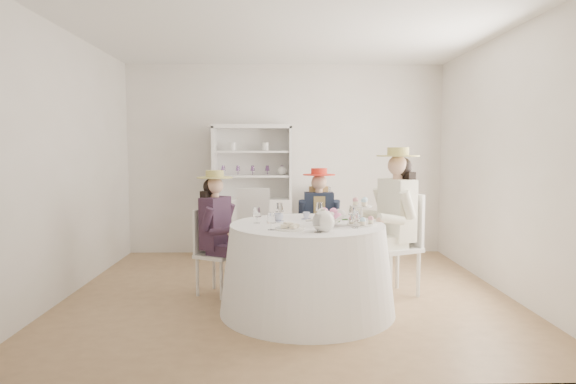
{
  "coord_description": "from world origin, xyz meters",
  "views": [
    {
      "loc": [
        -0.11,
        -4.93,
        1.49
      ],
      "look_at": [
        0.0,
        0.1,
        1.05
      ],
      "focal_mm": 30.0,
      "sensor_mm": 36.0,
      "label": 1
    }
  ],
  "objects": [
    {
      "name": "guest_mid",
      "position": [
        0.36,
        0.46,
        0.73
      ],
      "size": [
        0.46,
        0.48,
        1.28
      ],
      "rotation": [
        0.0,
        0.0,
        -0.02
      ],
      "color": "silver",
      "rests_on": "ground"
    },
    {
      "name": "flower_bowl",
      "position": [
        0.37,
        -0.59,
        0.84
      ],
      "size": [
        0.28,
        0.28,
        0.05
      ],
      "primitive_type": "imported",
      "rotation": [
        0.0,
        0.0,
        0.4
      ],
      "color": "white",
      "rests_on": "tea_table"
    },
    {
      "name": "hatbox",
      "position": [
        0.49,
        1.73,
        0.83
      ],
      "size": [
        0.36,
        0.36,
        0.29
      ],
      "primitive_type": "cylinder",
      "rotation": [
        0.0,
        0.0,
        0.31
      ],
      "color": "black",
      "rests_on": "side_table"
    },
    {
      "name": "tea_table",
      "position": [
        0.16,
        -0.56,
        0.4
      ],
      "size": [
        1.62,
        1.62,
        0.81
      ],
      "rotation": [
        0.0,
        0.0,
        0.38
      ],
      "color": "white",
      "rests_on": "ground"
    },
    {
      "name": "flower_arrangement",
      "position": [
        0.38,
        -0.66,
        0.91
      ],
      "size": [
        0.21,
        0.2,
        0.08
      ],
      "rotation": [
        0.0,
        0.0,
        0.19
      ],
      "color": "pink",
      "rests_on": "tea_table"
    },
    {
      "name": "teacup_a",
      "position": [
        -0.1,
        -0.43,
        0.85
      ],
      "size": [
        0.1,
        0.1,
        0.07
      ],
      "primitive_type": "imported",
      "rotation": [
        0.0,
        0.0,
        -0.09
      ],
      "color": "white",
      "rests_on": "tea_table"
    },
    {
      "name": "sandwich_plate",
      "position": [
        -0.01,
        -0.86,
        0.83
      ],
      "size": [
        0.26,
        0.26,
        0.06
      ],
      "rotation": [
        0.0,
        0.0,
        0.39
      ],
      "color": "white",
      "rests_on": "tea_table"
    },
    {
      "name": "wall_front",
      "position": [
        0.0,
        -2.0,
        1.35
      ],
      "size": [
        4.5,
        0.0,
        4.5
      ],
      "primitive_type": "plane",
      "rotation": [
        -1.57,
        0.0,
        0.0
      ],
      "color": "silver",
      "rests_on": "ground"
    },
    {
      "name": "table_teapot",
      "position": [
        0.28,
        -0.97,
        0.9
      ],
      "size": [
        0.26,
        0.19,
        0.2
      ],
      "rotation": [
        0.0,
        0.0,
        -0.37
      ],
      "color": "white",
      "rests_on": "tea_table"
    },
    {
      "name": "guest_left",
      "position": [
        -0.73,
        -0.04,
        0.72
      ],
      "size": [
        0.54,
        0.49,
        1.28
      ],
      "rotation": [
        0.0,
        0.0,
        1.09
      ],
      "color": "silver",
      "rests_on": "ground"
    },
    {
      "name": "stemware_set",
      "position": [
        0.16,
        -0.56,
        0.89
      ],
      "size": [
        0.99,
        0.99,
        0.15
      ],
      "color": "white",
      "rests_on": "tea_table"
    },
    {
      "name": "ground",
      "position": [
        0.0,
        0.0,
        0.0
      ],
      "size": [
        4.5,
        4.5,
        0.0
      ],
      "primitive_type": "plane",
      "color": "olive",
      "rests_on": "ground"
    },
    {
      "name": "guest_right",
      "position": [
        1.09,
        -0.09,
        0.86
      ],
      "size": [
        0.63,
        0.58,
        1.52
      ],
      "rotation": [
        0.0,
        0.0,
        -1.17
      ],
      "color": "silver",
      "rests_on": "ground"
    },
    {
      "name": "spare_chair",
      "position": [
        -0.41,
        1.01,
        0.55
      ],
      "size": [
        0.42,
        0.42,
        1.02
      ],
      "rotation": [
        0.0,
        0.0,
        3.14
      ],
      "color": "silver",
      "rests_on": "ground"
    },
    {
      "name": "side_table",
      "position": [
        0.49,
        1.73,
        0.34
      ],
      "size": [
        0.5,
        0.5,
        0.69
      ],
      "primitive_type": "cube",
      "rotation": [
        0.0,
        0.0,
        0.14
      ],
      "color": "silver",
      "rests_on": "ground"
    },
    {
      "name": "cupcake_stand",
      "position": [
        0.65,
        -0.64,
        0.9
      ],
      "size": [
        0.26,
        0.26,
        0.24
      ],
      "rotation": [
        0.0,
        0.0,
        0.19
      ],
      "color": "white",
      "rests_on": "tea_table"
    },
    {
      "name": "wall_back",
      "position": [
        0.0,
        2.0,
        1.35
      ],
      "size": [
        4.5,
        0.0,
        4.5
      ],
      "primitive_type": "plane",
      "rotation": [
        1.57,
        0.0,
        0.0
      ],
      "color": "silver",
      "rests_on": "ground"
    },
    {
      "name": "wall_left",
      "position": [
        -2.25,
        0.0,
        1.35
      ],
      "size": [
        0.0,
        4.5,
        4.5
      ],
      "primitive_type": "plane",
      "rotation": [
        1.57,
        0.0,
        1.57
      ],
      "color": "silver",
      "rests_on": "ground"
    },
    {
      "name": "wall_right",
      "position": [
        2.25,
        0.0,
        1.35
      ],
      "size": [
        0.0,
        4.5,
        4.5
      ],
      "primitive_type": "plane",
      "rotation": [
        1.57,
        0.0,
        -1.57
      ],
      "color": "silver",
      "rests_on": "ground"
    },
    {
      "name": "teacup_c",
      "position": [
        0.4,
        -0.36,
        0.85
      ],
      "size": [
        0.11,
        0.11,
        0.07
      ],
      "primitive_type": "imported",
      "rotation": [
        0.0,
        0.0,
        0.26
      ],
      "color": "white",
      "rests_on": "tea_table"
    },
    {
      "name": "hutch",
      "position": [
        -0.45,
        1.76,
        0.65
      ],
      "size": [
        1.15,
        0.58,
        1.84
      ],
      "rotation": [
        0.0,
        0.0,
        -0.16
      ],
      "color": "silver",
      "rests_on": "ground"
    },
    {
      "name": "teacup_b",
      "position": [
        0.17,
        -0.29,
        0.85
      ],
      "size": [
        0.09,
        0.09,
        0.06
      ],
      "primitive_type": "imported",
      "rotation": [
        0.0,
        0.0,
        -0.34
      ],
      "color": "white",
      "rests_on": "tea_table"
    },
    {
      "name": "ceiling",
      "position": [
        0.0,
        0.0,
        2.7
      ],
      "size": [
        4.5,
        4.5,
        0.0
      ],
      "primitive_type": "plane",
      "rotation": [
        3.14,
        0.0,
        0.0
      ],
      "color": "white",
      "rests_on": "wall_back"
    }
  ]
}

